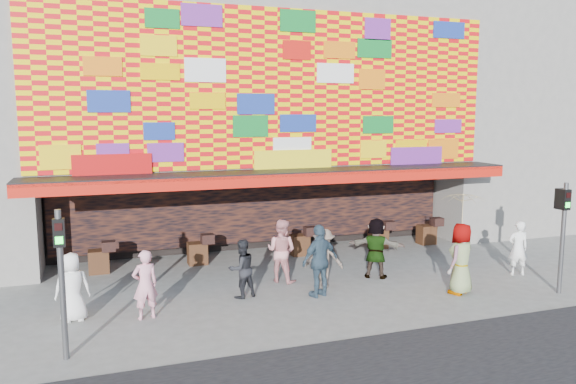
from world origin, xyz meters
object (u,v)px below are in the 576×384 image
ped_b (145,285)px  ped_g (461,259)px  signal_right (563,225)px  ped_c (242,269)px  ped_d (324,258)px  ped_e (320,261)px  signal_left (61,268)px  ped_i (281,251)px  ped_f (376,248)px  parasol (463,212)px  ped_h (518,248)px  ped_a (72,287)px

ped_b → ped_g: bearing=162.4°
signal_right → ped_c: (-8.17, 2.47, -1.08)m
ped_c → ped_g: ped_g is taller
ped_d → ped_e: 0.85m
ped_c → ped_e: 2.06m
signal_left → ped_b: signal_left is taller
ped_c → ped_i: size_ratio=0.85×
ped_i → ped_g: bearing=-168.0°
ped_c → ped_f: ped_f is taller
ped_c → ped_g: bearing=147.8°
signal_right → parasol: size_ratio=1.50×
ped_e → ped_b: bearing=-15.4°
signal_left → ped_c: size_ratio=1.93×
ped_h → ped_i: bearing=2.9°
ped_i → ped_f: bearing=-147.3°
signal_left → ped_a: (0.09, 2.13, -1.05)m
ped_c → ped_f: bearing=169.9°
ped_d → ped_i: bearing=-13.8°
signal_left → signal_right: (12.40, 0.00, 0.00)m
ped_b → parasol: parasol is taller
ped_a → ped_b: 1.66m
ped_d → ped_h: bearing=-161.4°
ped_b → ped_e: 4.50m
signal_left → ped_g: bearing=5.0°
ped_h → ped_i: size_ratio=0.90×
ped_c → ped_f: 4.20m
ped_e → ped_f: bearing=-172.2°
ped_h → ped_a: bearing=14.9°
ped_h → ped_b: bearing=16.8°
ped_b → parasol: size_ratio=0.83×
signal_left → ped_g: (9.85, 0.85, -0.90)m
signal_right → ped_e: (-6.20, 1.88, -0.89)m
signal_right → ped_e: size_ratio=1.55×
signal_right → ped_h: bearing=85.6°
ped_b → ped_e: (4.49, 0.15, 0.14)m
signal_left → ped_f: bearing=19.1°
signal_right → ped_f: size_ratio=1.68×
signal_left → ped_h: (12.54, 1.76, -1.04)m
ped_d → ped_b: bearing=37.0°
signal_left → ped_h: bearing=8.0°
ped_f → parasol: parasol is taller
signal_right → ped_e: bearing=163.1°
signal_left → ped_i: signal_left is taller
ped_b → ped_c: bearing=-175.2°
ped_c → ped_e: size_ratio=0.80×
ped_i → signal_left: bearing=74.9°
signal_left → ped_a: signal_left is taller
ped_b → ped_h: 10.84m
signal_left → ped_f: size_ratio=1.68×
signal_left → ped_f: 8.94m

